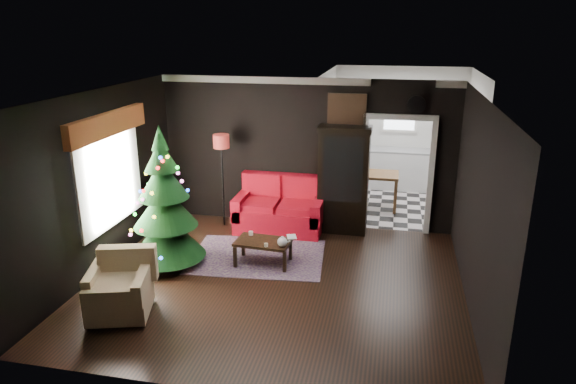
% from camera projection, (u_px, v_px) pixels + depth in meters
% --- Properties ---
extents(floor, '(5.50, 5.50, 0.00)m').
position_uv_depth(floor, '(276.00, 282.00, 7.79)').
color(floor, black).
rests_on(floor, ground).
extents(ceiling, '(5.50, 5.50, 0.00)m').
position_uv_depth(ceiling, '(274.00, 96.00, 6.92)').
color(ceiling, white).
rests_on(ceiling, ground).
extents(wall_back, '(5.50, 0.00, 5.50)m').
position_uv_depth(wall_back, '(306.00, 153.00, 9.68)').
color(wall_back, black).
rests_on(wall_back, ground).
extents(wall_front, '(5.50, 0.00, 5.50)m').
position_uv_depth(wall_front, '(216.00, 274.00, 5.03)').
color(wall_front, black).
rests_on(wall_front, ground).
extents(wall_left, '(0.00, 5.50, 5.50)m').
position_uv_depth(wall_left, '(100.00, 183.00, 7.89)').
color(wall_left, black).
rests_on(wall_left, ground).
extents(wall_right, '(0.00, 5.50, 5.50)m').
position_uv_depth(wall_right, '(478.00, 208.00, 6.82)').
color(wall_right, black).
rests_on(wall_right, ground).
extents(doorway, '(1.10, 0.10, 2.10)m').
position_uv_depth(doorway, '(397.00, 177.00, 9.46)').
color(doorway, white).
rests_on(doorway, ground).
extents(left_window, '(0.05, 1.60, 1.40)m').
position_uv_depth(left_window, '(109.00, 176.00, 8.05)').
color(left_window, white).
rests_on(left_window, wall_left).
extents(valance, '(0.12, 2.10, 0.35)m').
position_uv_depth(valance, '(108.00, 124.00, 7.78)').
color(valance, brown).
rests_on(valance, wall_left).
extents(kitchen_floor, '(3.00, 3.00, 0.00)m').
position_uv_depth(kitchen_floor, '(394.00, 204.00, 11.18)').
color(kitchen_floor, silver).
rests_on(kitchen_floor, ground).
extents(kitchen_window, '(0.70, 0.06, 0.70)m').
position_uv_depth(kitchen_window, '(400.00, 115.00, 12.00)').
color(kitchen_window, white).
rests_on(kitchen_window, ground).
extents(rug, '(2.31, 1.77, 0.01)m').
position_uv_depth(rug, '(258.00, 256.00, 8.64)').
color(rug, '#2F1C25').
rests_on(rug, ground).
extents(loveseat, '(1.70, 0.90, 1.00)m').
position_uv_depth(loveseat, '(280.00, 205.00, 9.62)').
color(loveseat, maroon).
rests_on(loveseat, ground).
extents(curio_cabinet, '(0.90, 0.45, 1.90)m').
position_uv_depth(curio_cabinet, '(343.00, 182.00, 9.46)').
color(curio_cabinet, black).
rests_on(curio_cabinet, ground).
extents(floor_lamp, '(0.33, 0.33, 1.90)m').
position_uv_depth(floor_lamp, '(223.00, 184.00, 9.75)').
color(floor_lamp, black).
rests_on(floor_lamp, ground).
extents(christmas_tree, '(1.52, 1.52, 2.30)m').
position_uv_depth(christmas_tree, '(165.00, 203.00, 8.08)').
color(christmas_tree, black).
rests_on(christmas_tree, ground).
extents(armchair, '(1.00, 1.00, 0.83)m').
position_uv_depth(armchair, '(118.00, 284.00, 6.78)').
color(armchair, '#CEAE85').
rests_on(armchair, ground).
extents(coffee_table, '(0.91, 0.58, 0.39)m').
position_uv_depth(coffee_table, '(263.00, 252.00, 8.33)').
color(coffee_table, '#351C0F').
rests_on(coffee_table, rug).
extents(teapot, '(0.20, 0.20, 0.17)m').
position_uv_depth(teapot, '(282.00, 242.00, 8.03)').
color(teapot, white).
rests_on(teapot, coffee_table).
extents(cup_a, '(0.09, 0.09, 0.06)m').
position_uv_depth(cup_a, '(251.00, 233.00, 8.49)').
color(cup_a, silver).
rests_on(cup_a, coffee_table).
extents(cup_b, '(0.06, 0.06, 0.05)m').
position_uv_depth(cup_b, '(266.00, 245.00, 8.05)').
color(cup_b, white).
rests_on(cup_b, coffee_table).
extents(book, '(0.15, 0.06, 0.20)m').
position_uv_depth(book, '(287.00, 232.00, 8.37)').
color(book, tan).
rests_on(book, coffee_table).
extents(wall_clock, '(0.32, 0.32, 0.06)m').
position_uv_depth(wall_clock, '(416.00, 105.00, 8.95)').
color(wall_clock, silver).
rests_on(wall_clock, wall_back).
extents(painting, '(0.62, 0.05, 0.52)m').
position_uv_depth(painting, '(347.00, 110.00, 9.23)').
color(painting, '#AE8253').
rests_on(painting, wall_back).
extents(kitchen_counter, '(1.80, 0.60, 0.90)m').
position_uv_depth(kitchen_counter, '(396.00, 169.00, 12.15)').
color(kitchen_counter, white).
rests_on(kitchen_counter, ground).
extents(kitchen_table, '(0.70, 0.70, 0.75)m').
position_uv_depth(kitchen_table, '(381.00, 191.00, 10.84)').
color(kitchen_table, brown).
rests_on(kitchen_table, ground).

